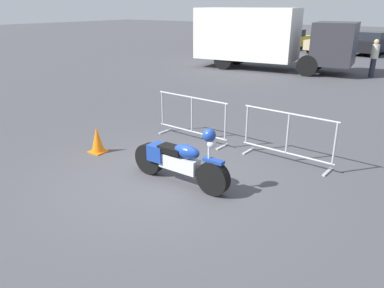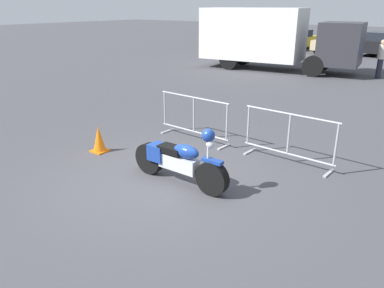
{
  "view_description": "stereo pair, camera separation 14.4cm",
  "coord_description": "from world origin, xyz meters",
  "views": [
    {
      "loc": [
        4.17,
        -4.76,
        3.11
      ],
      "look_at": [
        0.35,
        0.61,
        0.65
      ],
      "focal_mm": 35.0,
      "sensor_mm": 36.0,
      "label": 1
    },
    {
      "loc": [
        4.29,
        -4.68,
        3.11
      ],
      "look_at": [
        0.35,
        0.61,
        0.65
      ],
      "focal_mm": 35.0,
      "sensor_mm": 36.0,
      "label": 2
    }
  ],
  "objects": [
    {
      "name": "ground_plane",
      "position": [
        0.0,
        0.0,
        0.0
      ],
      "size": [
        120.0,
        120.0,
        0.0
      ],
      "primitive_type": "plane",
      "color": "#424247"
    },
    {
      "name": "parked_car_tan",
      "position": [
        -3.76,
        22.67,
        0.69
      ],
      "size": [
        2.08,
        4.18,
        1.36
      ],
      "rotation": [
        0.0,
        0.0,
        1.46
      ],
      "color": "tan",
      "rests_on": "ground"
    },
    {
      "name": "parked_car_red",
      "position": [
        -12.25,
        22.72,
        0.75
      ],
      "size": [
        2.25,
        4.53,
        1.48
      ],
      "rotation": [
        0.0,
        0.0,
        1.46
      ],
      "color": "#B21E19",
      "rests_on": "ground"
    },
    {
      "name": "pedestrian",
      "position": [
        0.92,
        13.93,
        0.92
      ],
      "size": [
        0.45,
        0.45,
        1.69
      ],
      "rotation": [
        0.0,
        0.0,
        5.11
      ],
      "color": "#262838",
      "rests_on": "ground"
    },
    {
      "name": "traffic_cone",
      "position": [
        -2.08,
        0.39,
        0.29
      ],
      "size": [
        0.34,
        0.34,
        0.59
      ],
      "color": "orange",
      "rests_on": "ground"
    },
    {
      "name": "box_truck",
      "position": [
        -4.17,
        13.15,
        1.64
      ],
      "size": [
        7.92,
        3.19,
        2.98
      ],
      "rotation": [
        0.0,
        0.0,
        0.13
      ],
      "color": "white",
      "rests_on": "ground"
    },
    {
      "name": "parked_car_silver",
      "position": [
        -9.42,
        22.76,
        0.76
      ],
      "size": [
        2.28,
        4.58,
        1.5
      ],
      "rotation": [
        0.0,
        0.0,
        1.46
      ],
      "color": "#B7BABF",
      "rests_on": "ground"
    },
    {
      "name": "parked_car_black",
      "position": [
        -0.93,
        23.15,
        0.74
      ],
      "size": [
        2.24,
        4.49,
        1.47
      ],
      "rotation": [
        0.0,
        0.0,
        1.46
      ],
      "color": "black",
      "rests_on": "ground"
    },
    {
      "name": "crowd_barrier_far",
      "position": [
        1.56,
        2.31,
        0.55
      ],
      "size": [
        2.04,
        0.54,
        1.07
      ],
      "rotation": [
        0.0,
        0.0,
        -0.06
      ],
      "color": "#9EA0A5",
      "rests_on": "ground"
    },
    {
      "name": "parked_car_yellow",
      "position": [
        -6.59,
        22.91,
        0.71
      ],
      "size": [
        2.13,
        4.28,
        1.4
      ],
      "rotation": [
        0.0,
        0.0,
        1.46
      ],
      "color": "yellow",
      "rests_on": "ground"
    },
    {
      "name": "crowd_barrier_near",
      "position": [
        -0.86,
        2.31,
        0.55
      ],
      "size": [
        2.04,
        0.54,
        1.07
      ],
      "rotation": [
        0.0,
        0.0,
        -0.06
      ],
      "color": "#9EA0A5",
      "rests_on": "ground"
    },
    {
      "name": "motorcycle",
      "position": [
        0.35,
        0.21,
        0.45
      ],
      "size": [
        2.09,
        0.31,
        1.18
      ],
      "rotation": [
        0.0,
        0.0,
        -0.01
      ],
      "color": "black",
      "rests_on": "ground"
    }
  ]
}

